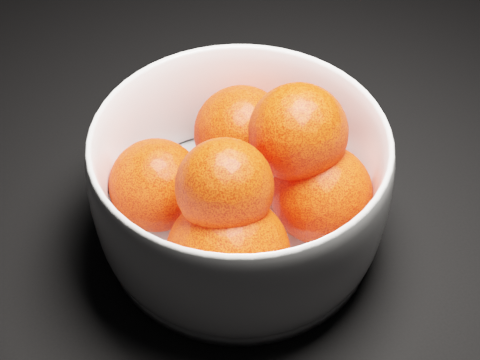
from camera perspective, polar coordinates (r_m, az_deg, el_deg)
name	(u,v)px	position (r m, az deg, el deg)	size (l,w,h in m)	color
bowl	(240,185)	(0.56, 0.00, -0.42)	(0.25, 0.25, 0.12)	white
orange_pile	(246,186)	(0.55, 0.53, -0.48)	(0.21, 0.22, 0.14)	#FF2907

